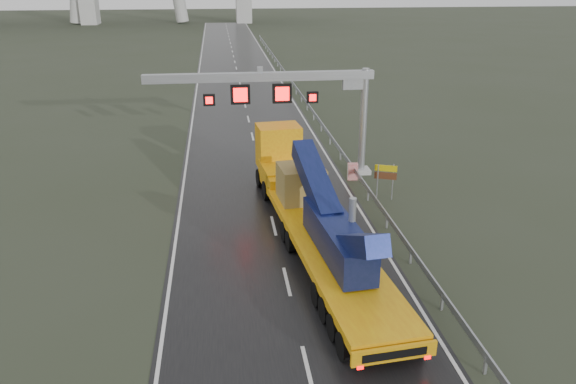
{
  "coord_description": "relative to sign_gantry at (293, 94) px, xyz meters",
  "views": [
    {
      "loc": [
        -2.67,
        -17.92,
        13.11
      ],
      "look_at": [
        0.42,
        6.94,
        3.2
      ],
      "focal_mm": 35.0,
      "sensor_mm": 36.0,
      "label": 1
    }
  ],
  "objects": [
    {
      "name": "guardrail",
      "position": [
        4.0,
        12.01,
        -4.91
      ],
      "size": [
        0.2,
        140.0,
        1.4
      ],
      "primitive_type": null,
      "color": "gray",
      "rests_on": "ground"
    },
    {
      "name": "striped_barrier",
      "position": [
        3.9,
        -1.27,
        -5.04
      ],
      "size": [
        0.7,
        0.41,
        1.14
      ],
      "primitive_type": "cube",
      "rotation": [
        0.0,
        0.0,
        -0.07
      ],
      "color": "red",
      "rests_on": "ground"
    },
    {
      "name": "heavy_haul_truck",
      "position": [
        -0.4,
        -8.79,
        -3.75
      ],
      "size": [
        4.93,
        20.64,
        4.81
      ],
      "rotation": [
        0.0,
        0.0,
        0.1
      ],
      "color": "yellow",
      "rests_on": "ground"
    },
    {
      "name": "road",
      "position": [
        -2.1,
        22.01,
        -5.6
      ],
      "size": [
        11.0,
        200.0,
        0.02
      ],
      "primitive_type": "cube",
      "color": "black",
      "rests_on": "ground"
    },
    {
      "name": "ground",
      "position": [
        -2.1,
        -17.99,
        -5.61
      ],
      "size": [
        400.0,
        400.0,
        0.0
      ],
      "primitive_type": "plane",
      "color": "#2E3525",
      "rests_on": "ground"
    },
    {
      "name": "exit_sign_pair",
      "position": [
        5.0,
        -5.05,
        -4.01
      ],
      "size": [
        1.27,
        0.53,
        2.29
      ],
      "rotation": [
        0.0,
        0.0,
        -0.36
      ],
      "color": "gray",
      "rests_on": "ground"
    },
    {
      "name": "sign_gantry",
      "position": [
        0.0,
        0.0,
        0.0
      ],
      "size": [
        14.9,
        1.2,
        7.42
      ],
      "color": "#B4B3AF",
      "rests_on": "ground"
    }
  ]
}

